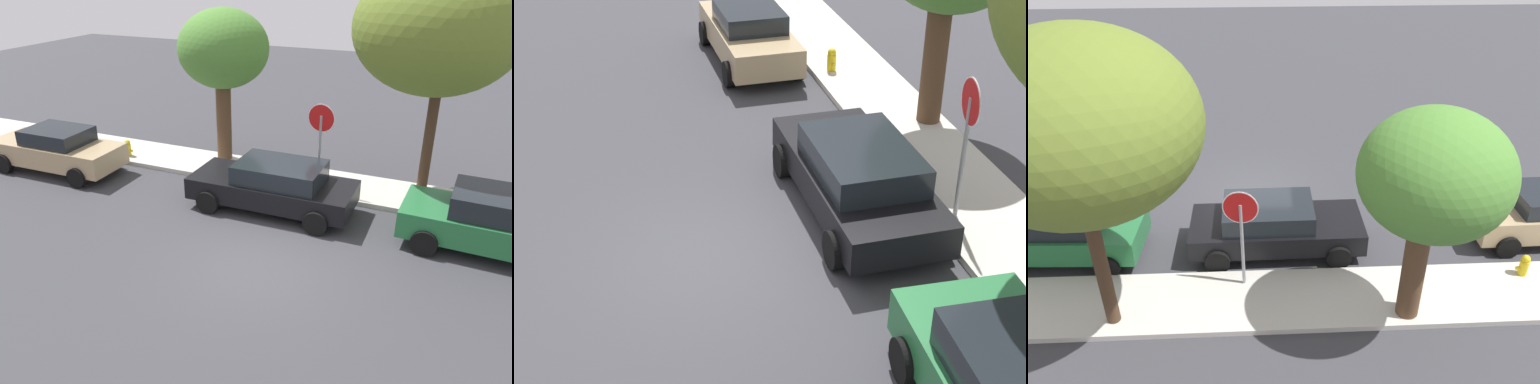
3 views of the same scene
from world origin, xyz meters
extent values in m
plane|color=#38383D|center=(0.00, 0.00, 0.00)|extent=(60.00, 60.00, 0.00)
cube|color=beige|center=(0.00, 4.86, 0.07)|extent=(32.00, 2.01, 0.14)
cylinder|color=gray|center=(0.13, 4.28, 1.20)|extent=(0.08, 0.08, 2.39)
cylinder|color=white|center=(0.13, 4.28, 2.32)|extent=(0.82, 0.12, 0.82)
cylinder|color=red|center=(0.13, 4.28, 2.32)|extent=(0.77, 0.12, 0.77)
cube|color=black|center=(-0.73, 2.74, 0.60)|extent=(4.54, 1.87, 0.59)
cube|color=black|center=(-0.51, 2.74, 1.15)|extent=(2.34, 1.63, 0.51)
cylinder|color=black|center=(0.80, 3.66, 0.32)|extent=(0.64, 0.22, 0.64)
cylinder|color=black|center=(0.82, 1.83, 0.32)|extent=(0.64, 0.22, 0.64)
cylinder|color=black|center=(-2.28, 3.64, 0.32)|extent=(0.64, 0.22, 0.64)
cylinder|color=black|center=(-2.26, 1.81, 0.32)|extent=(0.64, 0.22, 0.64)
cube|color=#236B38|center=(4.98, 2.76, 0.64)|extent=(4.46, 2.01, 0.67)
cube|color=black|center=(4.94, 2.76, 1.24)|extent=(2.16, 1.69, 0.54)
cylinder|color=black|center=(3.46, 1.92, 0.32)|extent=(0.65, 0.25, 0.64)
cylinder|color=black|center=(3.54, 3.73, 0.32)|extent=(0.65, 0.25, 0.64)
cube|color=tan|center=(-8.26, 2.56, 0.65)|extent=(4.42, 1.77, 0.69)
cube|color=black|center=(-8.14, 2.56, 1.23)|extent=(1.99, 1.54, 0.47)
cylinder|color=black|center=(-6.77, 3.44, 0.32)|extent=(0.64, 0.23, 0.64)
cylinder|color=black|center=(-6.75, 1.72, 0.32)|extent=(0.64, 0.23, 0.64)
cylinder|color=black|center=(-9.77, 3.40, 0.32)|extent=(0.64, 0.23, 0.64)
cylinder|color=black|center=(-9.75, 1.68, 0.32)|extent=(0.64, 0.23, 0.64)
cylinder|color=#422D1E|center=(3.01, 5.36, 1.78)|extent=(0.30, 0.30, 3.57)
ellipsoid|color=olive|center=(2.81, 5.25, 4.78)|extent=(4.39, 4.39, 3.50)
cylinder|color=#513823|center=(-3.57, 5.45, 1.35)|extent=(0.51, 0.51, 2.71)
ellipsoid|color=#4C8433|center=(-3.60, 5.61, 3.81)|extent=(2.95, 2.95, 2.52)
cylinder|color=gold|center=(-6.78, 4.31, 0.28)|extent=(0.22, 0.22, 0.55)
sphere|color=gold|center=(-6.78, 4.31, 0.61)|extent=(0.21, 0.21, 0.21)
cylinder|color=gold|center=(-6.63, 4.31, 0.33)|extent=(0.08, 0.09, 0.09)
camera|label=1|loc=(3.85, -8.96, 6.38)|focal=35.00mm
camera|label=2|loc=(10.48, -1.76, 7.55)|focal=55.00mm
camera|label=3|loc=(-0.38, 13.58, 8.34)|focal=35.00mm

